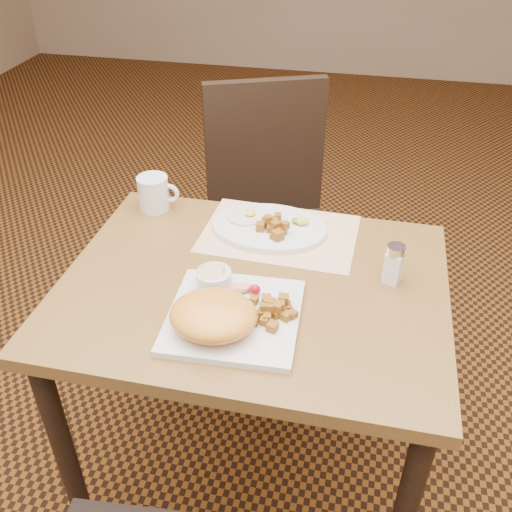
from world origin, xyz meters
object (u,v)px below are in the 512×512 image
Objects in this scene: salt_shaker at (394,263)px; coffee_mug at (154,193)px; chair_far at (271,211)px; plate_square at (234,316)px; plate_oval at (269,228)px; table at (253,317)px.

salt_shaker reaches higher than coffee_mug.
chair_far reaches higher than coffee_mug.
chair_far reaches higher than plate_square.
salt_shaker is at bearing -25.13° from plate_oval.
chair_far is 0.85m from plate_square.
chair_far is (-0.09, 0.68, -0.10)m from table.
plate_oval is at bearing 77.86° from chair_far.
plate_oval is at bearing 91.47° from table.
plate_oval is (0.08, -0.45, 0.22)m from chair_far.
plate_square is at bearing -94.70° from table.
table is at bearing 85.30° from plate_square.
table is at bearing -38.82° from coffee_mug.
coffee_mug is (-0.34, 0.28, 0.16)m from table.
table is 3.21× the size of plate_square.
plate_square is 0.36m from plate_oval.
chair_far reaches higher than salt_shaker.
coffee_mug is at bearing 171.55° from plate_oval.
table is 0.69m from chair_far.
table is 7.70× the size of coffee_mug.
plate_square is at bearing 72.98° from chair_far.
plate_oval reaches higher than plate_square.
plate_oval is at bearing 154.87° from salt_shaker.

